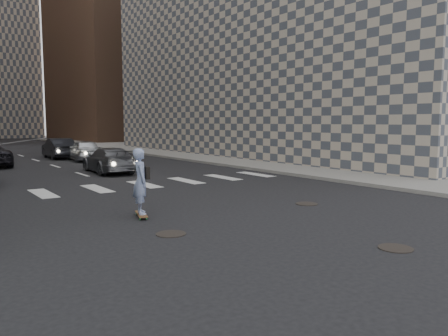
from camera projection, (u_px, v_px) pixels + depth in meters
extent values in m
plane|color=black|center=(270.00, 232.00, 10.28)|extent=(160.00, 160.00, 0.00)
cube|color=gray|center=(240.00, 154.00, 34.83)|extent=(13.00, 80.00, 0.15)
cube|color=#ADA08E|center=(292.00, 16.00, 34.78)|extent=(15.00, 33.00, 22.00)
cube|color=black|center=(256.00, 131.00, 27.87)|extent=(0.30, 18.00, 4.00)
cube|color=brown|center=(125.00, 17.00, 64.45)|extent=(18.00, 24.00, 36.00)
cylinder|color=black|center=(396.00, 248.00, 8.95)|extent=(0.70, 0.70, 0.02)
cylinder|color=black|center=(171.00, 234.00, 10.09)|extent=(0.70, 0.70, 0.02)
cylinder|color=black|center=(307.00, 204.00, 13.80)|extent=(0.70, 0.70, 0.02)
cube|color=brown|center=(141.00, 214.00, 11.88)|extent=(0.49, 0.97, 0.02)
cylinder|color=green|center=(140.00, 219.00, 11.54)|extent=(0.05, 0.07, 0.06)
cylinder|color=green|center=(146.00, 218.00, 11.60)|extent=(0.05, 0.07, 0.06)
cylinder|color=green|center=(137.00, 214.00, 12.18)|extent=(0.05, 0.07, 0.06)
cylinder|color=green|center=(143.00, 213.00, 12.23)|extent=(0.05, 0.07, 0.06)
imported|color=#9CAEE4|center=(141.00, 181.00, 11.79)|extent=(0.60, 0.75, 1.79)
cube|color=black|center=(147.00, 173.00, 11.87)|extent=(0.19, 0.31, 0.34)
imported|color=#57595F|center=(109.00, 160.00, 22.34)|extent=(2.11, 4.56, 1.29)
imported|color=silver|center=(84.00, 150.00, 29.21)|extent=(2.04, 4.30, 1.42)
imported|color=black|center=(59.00, 148.00, 31.13)|extent=(1.64, 4.38, 1.43)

